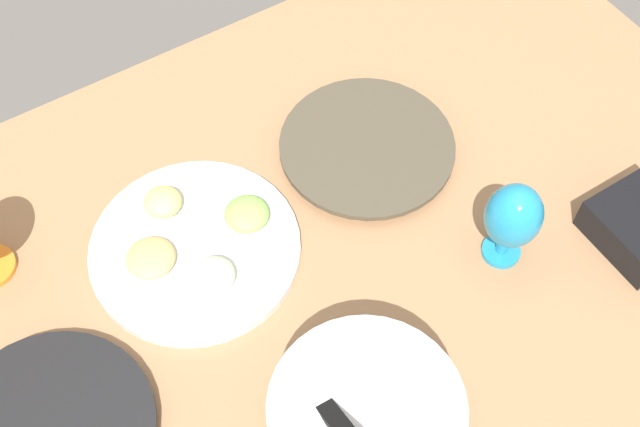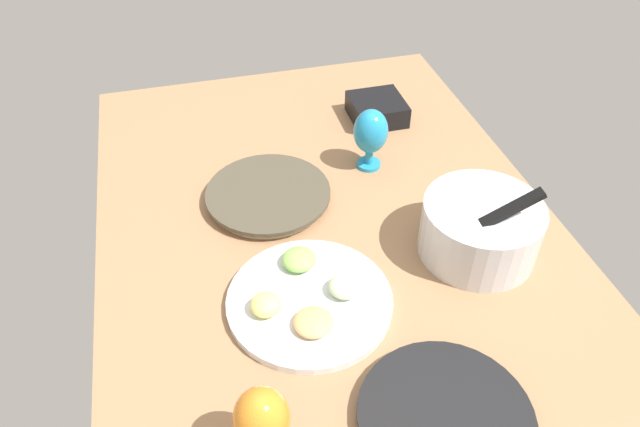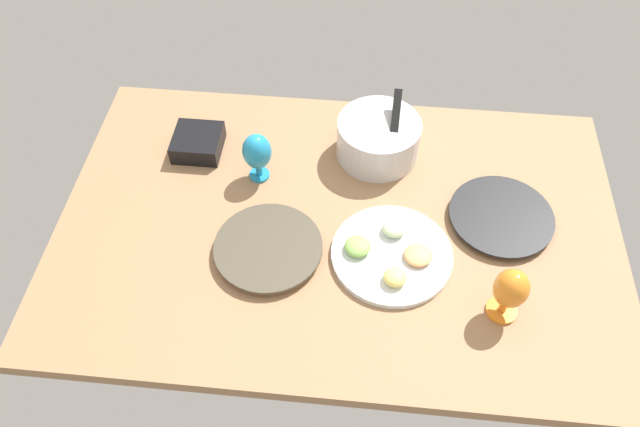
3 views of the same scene
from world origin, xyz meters
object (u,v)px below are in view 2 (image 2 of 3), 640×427
at_px(dinner_plate_right, 445,418).
at_px(mixing_bowl, 480,227).
at_px(fruit_platter, 309,299).
at_px(hurricane_glass_blue, 371,133).
at_px(square_bowl_black, 377,108).
at_px(hurricane_glass_orange, 262,422).
at_px(dinner_plate_left, 268,195).

bearing_deg(dinner_plate_right, mixing_bowl, 147.44).
height_order(mixing_bowl, fruit_platter, mixing_bowl).
bearing_deg(mixing_bowl, hurricane_glass_blue, -159.56).
bearing_deg(square_bowl_black, fruit_platter, -29.87).
height_order(fruit_platter, hurricane_glass_blue, hurricane_glass_blue).
relative_size(mixing_bowl, hurricane_glass_blue, 1.55).
bearing_deg(mixing_bowl, fruit_platter, -82.11).
height_order(dinner_plate_right, hurricane_glass_orange, hurricane_glass_orange).
height_order(dinner_plate_left, mixing_bowl, mixing_bowl).
distance_m(dinner_plate_left, dinner_plate_right, 0.67).
xyz_separation_m(mixing_bowl, hurricane_glass_blue, (-0.35, -0.13, 0.03)).
xyz_separation_m(fruit_platter, square_bowl_black, (-0.61, 0.35, 0.02)).
distance_m(dinner_plate_left, fruit_platter, 0.34).
relative_size(mixing_bowl, square_bowl_black, 1.73).
xyz_separation_m(dinner_plate_right, square_bowl_black, (-0.92, 0.19, 0.02)).
distance_m(hurricane_glass_blue, square_bowl_black, 0.24).
relative_size(hurricane_glass_orange, hurricane_glass_blue, 1.03).
bearing_deg(dinner_plate_right, hurricane_glass_blue, 171.96).
relative_size(mixing_bowl, hurricane_glass_orange, 1.50).
height_order(mixing_bowl, hurricane_glass_orange, mixing_bowl).
bearing_deg(mixing_bowl, dinner_plate_left, -124.70).
distance_m(mixing_bowl, fruit_platter, 0.40).
relative_size(dinner_plate_left, hurricane_glass_orange, 1.76).
distance_m(dinner_plate_right, hurricane_glass_orange, 0.32).
distance_m(dinner_plate_right, mixing_bowl, 0.43).
xyz_separation_m(hurricane_glass_orange, hurricane_glass_blue, (-0.69, 0.40, -0.00)).
distance_m(dinner_plate_right, fruit_platter, 0.35).
height_order(hurricane_glass_orange, square_bowl_black, hurricane_glass_orange).
height_order(dinner_plate_left, hurricane_glass_blue, hurricane_glass_blue).
xyz_separation_m(dinner_plate_right, mixing_bowl, (-0.36, 0.23, 0.06)).
bearing_deg(fruit_platter, hurricane_glass_blue, 147.35).
bearing_deg(hurricane_glass_orange, hurricane_glass_blue, 149.83).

